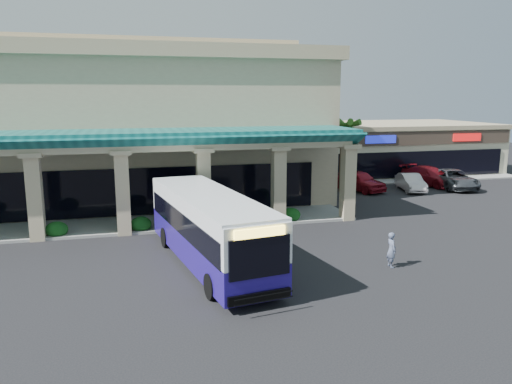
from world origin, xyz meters
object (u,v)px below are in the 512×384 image
object	(u,v)px
car_white	(411,182)
car_red	(430,176)
car_silver	(359,181)
car_gray	(453,179)
transit_bus	(209,230)
pedestrian	(391,250)

from	to	relation	value
car_white	car_red	distance (m)	3.51
car_silver	car_red	bearing A→B (deg)	-11.59
car_white	car_gray	distance (m)	4.05
car_silver	car_gray	distance (m)	8.16
transit_bus	car_silver	bearing A→B (deg)	36.28
transit_bus	car_red	xyz separation A→B (m)	(21.86, 15.69, -0.85)
car_red	pedestrian	bearing A→B (deg)	-141.93
car_white	car_red	xyz separation A→B (m)	(2.98, 1.86, 0.11)
transit_bus	pedestrian	world-z (taller)	transit_bus
car_white	car_gray	size ratio (longest dim) A/B	0.75
pedestrian	car_red	distance (m)	22.91
car_white	car_gray	bearing A→B (deg)	15.56
car_white	car_gray	xyz separation A→B (m)	(4.04, 0.13, 0.09)
car_silver	car_red	distance (m)	7.07
car_silver	car_white	world-z (taller)	car_silver
pedestrian	car_white	bearing A→B (deg)	-31.12
pedestrian	car_silver	bearing A→B (deg)	-18.81
car_red	car_gray	size ratio (longest dim) A/B	0.97
car_white	car_red	world-z (taller)	car_red
transit_bus	car_red	distance (m)	26.92
car_silver	car_gray	xyz separation A→B (m)	(8.10, -1.01, -0.04)
car_silver	car_white	size ratio (longest dim) A/B	1.16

